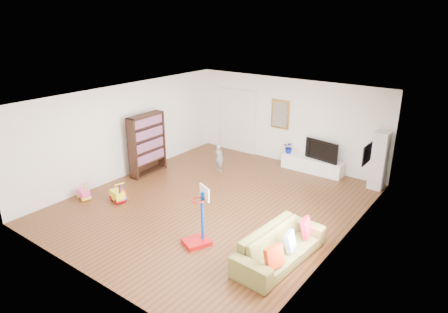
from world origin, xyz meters
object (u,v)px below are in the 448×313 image
Objects in this scene: bookshelf at (147,144)px; sofa at (280,246)px; media_console at (312,165)px; basketball_hoop at (196,217)px.

bookshelf is 0.83× the size of sofa.
media_console is 5.21m from basketball_hoop.
sofa is 1.68× the size of basketball_hoop.
media_console is 1.45× the size of basketball_hoop.
basketball_hoop is at bearing -32.36° from bookshelf.
bookshelf is (-3.91, -3.04, 0.69)m from media_console.
bookshelf reaches higher than sofa.
basketball_hoop reaches higher than media_console.
sofa is (5.40, -1.61, -0.59)m from bookshelf.
media_console is at bearing 21.63° from sofa.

